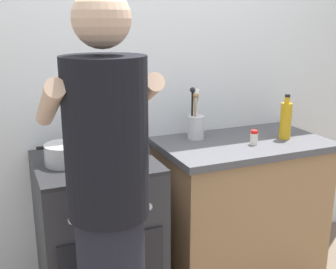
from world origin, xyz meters
name	(u,v)px	position (x,y,z in m)	size (l,w,h in m)	color
back_wall	(166,78)	(0.20, 0.50, 1.25)	(3.20, 0.10, 2.50)	silver
countertop	(240,210)	(0.55, 0.15, 0.45)	(1.00, 0.60, 0.90)	#99724C
stove_range	(98,239)	(-0.35, 0.15, 0.45)	(0.60, 0.62, 0.90)	#2D2D33
pot	(66,154)	(-0.49, 0.15, 0.95)	(0.28, 0.21, 0.10)	#B2B2B7
mixing_bowl	(121,149)	(-0.21, 0.14, 0.95)	(0.27, 0.27, 0.09)	#B7B7BC
utensil_crock	(196,123)	(0.31, 0.31, 1.00)	(0.10, 0.10, 0.31)	silver
spice_bottle	(254,138)	(0.56, 0.06, 0.94)	(0.04, 0.04, 0.08)	silver
oil_bottle	(286,120)	(0.81, 0.10, 1.02)	(0.07, 0.07, 0.27)	gold
person	(109,222)	(-0.44, -0.47, 0.86)	(0.41, 0.50, 1.70)	black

